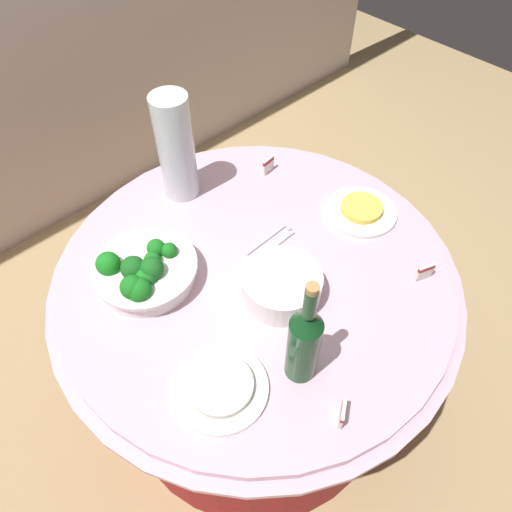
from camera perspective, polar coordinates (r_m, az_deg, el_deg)
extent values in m
plane|color=tan|center=(1.94, 0.00, -15.03)|extent=(6.00, 6.00, 0.00)
cylinder|color=maroon|center=(1.63, 0.00, -10.00)|extent=(1.01, 1.01, 0.69)
cylinder|color=#E0B2C6|center=(1.33, 0.00, -2.46)|extent=(1.16, 1.16, 0.02)
cylinder|color=#E0B2C6|center=(1.31, 0.00, -1.80)|extent=(1.10, 1.10, 0.03)
cylinder|color=white|center=(1.29, -13.22, -2.07)|extent=(0.26, 0.26, 0.05)
cylinder|color=white|center=(1.27, -13.47, -1.22)|extent=(0.28, 0.28, 0.01)
sphere|color=#19671E|center=(1.20, -13.79, -3.71)|extent=(0.05, 0.05, 0.05)
sphere|color=#19631E|center=(1.23, -12.66, -1.49)|extent=(0.06, 0.06, 0.06)
sphere|color=#19601E|center=(1.24, -14.82, -1.45)|extent=(0.07, 0.07, 0.07)
sphere|color=#19611E|center=(1.21, -15.11, -3.65)|extent=(0.05, 0.05, 0.05)
sphere|color=#197C1E|center=(1.22, -13.67, -2.51)|extent=(0.04, 0.04, 0.04)
sphere|color=#197A1E|center=(1.20, -14.15, -4.04)|extent=(0.07, 0.07, 0.07)
sphere|color=#19811E|center=(1.27, -17.67, -0.91)|extent=(0.06, 0.06, 0.06)
sphere|color=#19781E|center=(1.28, -12.16, 0.98)|extent=(0.05, 0.05, 0.05)
sphere|color=#19751E|center=(1.20, -14.93, -3.71)|extent=(0.06, 0.06, 0.06)
sphere|color=#19721E|center=(1.26, -12.58, -0.47)|extent=(0.05, 0.05, 0.05)
sphere|color=#19751E|center=(1.27, -10.60, 0.67)|extent=(0.04, 0.04, 0.04)
sphere|color=#19651E|center=(1.22, -13.03, -2.50)|extent=(0.05, 0.05, 0.05)
cylinder|color=white|center=(1.25, 3.11, -4.55)|extent=(0.21, 0.21, 0.01)
cylinder|color=white|center=(1.24, 3.13, -4.28)|extent=(0.21, 0.21, 0.01)
cylinder|color=white|center=(1.23, 3.15, -4.01)|extent=(0.21, 0.21, 0.01)
cylinder|color=white|center=(1.22, 3.17, -3.74)|extent=(0.21, 0.21, 0.01)
cylinder|color=white|center=(1.21, 3.19, -3.46)|extent=(0.21, 0.21, 0.01)
cylinder|color=white|center=(1.20, 3.21, -3.18)|extent=(0.21, 0.21, 0.01)
cylinder|color=white|center=(1.20, 3.23, -2.90)|extent=(0.21, 0.21, 0.01)
cylinder|color=white|center=(1.19, 3.25, -2.61)|extent=(0.21, 0.21, 0.01)
cylinder|color=#123F1C|center=(1.05, 5.76, -11.24)|extent=(0.07, 0.07, 0.20)
cone|color=#123F1C|center=(0.95, 6.33, -7.81)|extent=(0.07, 0.07, 0.04)
cylinder|color=#123F1C|center=(0.90, 6.65, -5.80)|extent=(0.03, 0.03, 0.08)
cylinder|color=#B2844C|center=(0.86, 6.94, -4.03)|extent=(0.03, 0.03, 0.02)
cylinder|color=silver|center=(1.43, -9.79, 12.89)|extent=(0.11, 0.11, 0.34)
sphere|color=#E5B26B|center=(1.52, -8.50, 9.36)|extent=(0.06, 0.06, 0.06)
sphere|color=#E5B26B|center=(1.52, -9.87, 9.12)|extent=(0.06, 0.06, 0.06)
sphere|color=#E5B26B|center=(1.49, -9.03, 8.47)|extent=(0.06, 0.06, 0.06)
sphere|color=#72C64C|center=(1.49, -9.13, 11.04)|extent=(0.06, 0.06, 0.06)
sphere|color=#72C64C|center=(1.47, -10.20, 10.35)|extent=(0.06, 0.06, 0.06)
sphere|color=#72C64C|center=(1.46, -8.84, 10.19)|extent=(0.06, 0.06, 0.06)
sphere|color=red|center=(1.46, -9.89, 12.61)|extent=(0.06, 0.06, 0.06)
sphere|color=red|center=(1.43, -10.26, 11.72)|extent=(0.06, 0.06, 0.06)
sphere|color=red|center=(1.43, -8.84, 12.10)|extent=(0.06, 0.06, 0.06)
cylinder|color=silver|center=(1.35, 2.35, 1.19)|extent=(0.16, 0.01, 0.01)
cylinder|color=silver|center=(1.36, 1.25, 2.01)|extent=(0.16, 0.01, 0.01)
sphere|color=silver|center=(1.40, 4.09, 3.34)|extent=(0.01, 0.01, 0.01)
cylinder|color=white|center=(1.11, -4.29, -15.84)|extent=(0.22, 0.22, 0.01)
cylinder|color=white|center=(1.10, -4.34, -15.51)|extent=(0.15, 0.15, 0.02)
cylinder|color=white|center=(1.48, 12.73, 5.36)|extent=(0.22, 0.22, 0.01)
cylinder|color=#F2D14C|center=(1.47, 12.83, 5.79)|extent=(0.13, 0.13, 0.02)
cube|color=white|center=(1.57, 1.52, 11.04)|extent=(0.05, 0.01, 0.05)
cube|color=maroon|center=(1.56, 1.53, 11.54)|extent=(0.05, 0.02, 0.01)
cube|color=white|center=(1.08, 10.52, -18.48)|extent=(0.05, 0.03, 0.05)
cube|color=maroon|center=(1.07, 10.66, -18.14)|extent=(0.05, 0.03, 0.01)
cube|color=white|center=(1.34, 20.00, -1.90)|extent=(0.05, 0.03, 0.05)
cube|color=maroon|center=(1.32, 20.20, -1.44)|extent=(0.05, 0.03, 0.01)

